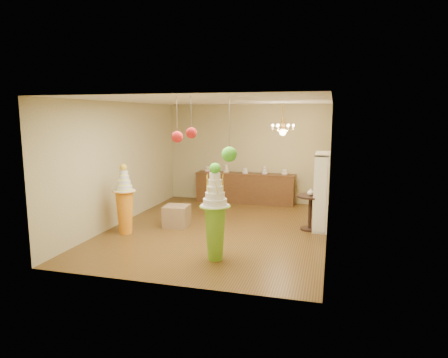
% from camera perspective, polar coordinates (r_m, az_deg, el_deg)
% --- Properties ---
extents(floor, '(6.50, 6.50, 0.00)m').
position_cam_1_polar(floor, '(9.58, -0.81, -7.14)').
color(floor, '#543917').
rests_on(floor, ground).
extents(ceiling, '(6.50, 6.50, 0.00)m').
position_cam_1_polar(ceiling, '(9.20, -0.86, 11.11)').
color(ceiling, silver).
rests_on(ceiling, ground).
extents(wall_back, '(5.00, 0.04, 3.00)m').
position_cam_1_polar(wall_back, '(12.40, 3.33, 3.66)').
color(wall_back, tan).
rests_on(wall_back, ground).
extents(wall_front, '(5.00, 0.04, 3.00)m').
position_cam_1_polar(wall_front, '(6.25, -9.12, -1.92)').
color(wall_front, tan).
rests_on(wall_front, ground).
extents(wall_left, '(0.04, 6.50, 3.00)m').
position_cam_1_polar(wall_left, '(10.24, -14.41, 2.21)').
color(wall_left, tan).
rests_on(wall_left, ground).
extents(wall_right, '(0.04, 6.50, 3.00)m').
position_cam_1_polar(wall_right, '(8.91, 14.81, 1.19)').
color(wall_right, tan).
rests_on(wall_right, ground).
extents(pedestal_green, '(0.65, 0.65, 1.83)m').
position_cam_1_polar(pedestal_green, '(7.43, -1.28, -5.90)').
color(pedestal_green, '#6AA424').
rests_on(pedestal_green, floor).
extents(pedestal_orange, '(0.56, 0.56, 1.61)m').
position_cam_1_polar(pedestal_orange, '(9.35, -13.99, -3.75)').
color(pedestal_orange, orange).
rests_on(pedestal_orange, floor).
extents(burlap_riser, '(0.61, 0.61, 0.52)m').
position_cam_1_polar(burlap_riser, '(9.78, -6.77, -5.29)').
color(burlap_riser, '#806446').
rests_on(burlap_riser, floor).
extents(sideboard, '(3.04, 0.54, 1.16)m').
position_cam_1_polar(sideboard, '(12.27, 3.02, -1.22)').
color(sideboard, '#513019').
rests_on(sideboard, floor).
extents(shelving_unit, '(0.33, 1.20, 1.80)m').
position_cam_1_polar(shelving_unit, '(9.80, 13.77, -1.61)').
color(shelving_unit, white).
rests_on(shelving_unit, floor).
extents(round_table, '(0.83, 0.83, 0.83)m').
position_cam_1_polar(round_table, '(9.59, 12.21, -4.02)').
color(round_table, black).
rests_on(round_table, floor).
extents(vase, '(0.18, 0.18, 0.17)m').
position_cam_1_polar(vase, '(9.51, 12.29, -1.80)').
color(vase, white).
rests_on(vase, round_table).
extents(pom_red_left, '(0.19, 0.19, 0.71)m').
position_cam_1_polar(pom_red_left, '(6.84, -4.69, 6.59)').
color(pom_red_left, '#3B342B').
rests_on(pom_red_left, ceiling).
extents(pom_green_mid, '(0.27, 0.27, 1.14)m').
position_cam_1_polar(pom_green_mid, '(7.06, 0.75, 3.57)').
color(pom_green_mid, '#3B342B').
rests_on(pom_green_mid, ceiling).
extents(pom_red_right, '(0.20, 0.20, 0.79)m').
position_cam_1_polar(pom_red_right, '(7.02, -6.69, 6.02)').
color(pom_red_right, '#3B342B').
rests_on(pom_red_right, ceiling).
extents(chandelier, '(0.65, 0.65, 0.85)m').
position_cam_1_polar(chandelier, '(10.38, 8.41, 6.94)').
color(chandelier, gold).
rests_on(chandelier, ceiling).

